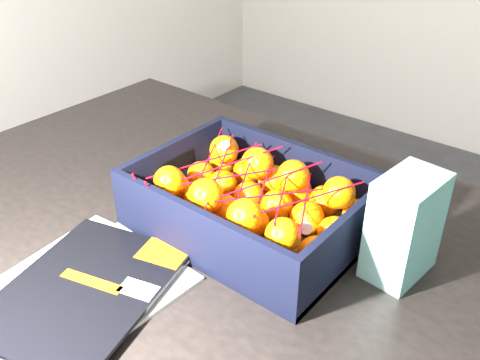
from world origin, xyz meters
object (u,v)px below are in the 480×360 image
Objects in this scene: produce_crate at (251,212)px; magazine_stack at (81,290)px; table at (211,257)px; retail_carton at (404,227)px.

magazine_stack is at bearing -107.83° from produce_crate.
magazine_stack is 0.88× the size of produce_crate.
table is at bearing 88.59° from magazine_stack.
produce_crate is (0.08, 0.01, 0.13)m from table.
produce_crate is at bearing -161.64° from retail_carton.
magazine_stack is at bearing -128.95° from retail_carton.
produce_crate is at bearing 7.66° from table.
table is at bearing -162.96° from retail_carton.
table is 0.16m from produce_crate.
retail_carton is (0.33, 0.34, 0.07)m from magazine_stack.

